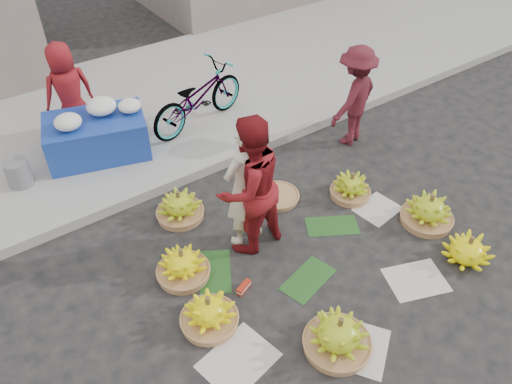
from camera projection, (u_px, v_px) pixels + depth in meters
ground at (304, 265)px, 5.80m from camera, size 80.00×80.00×0.00m
curb at (207, 165)px, 7.13m from camera, size 40.00×0.25×0.15m
sidewalk at (145, 104)px, 8.45m from camera, size 40.00×4.00×0.12m
newspaper_scatter at (351, 311)px, 5.30m from camera, size 3.20×1.80×0.00m
banana_leaves at (287, 258)px, 5.88m from camera, size 2.00×1.00×0.00m
banana_bunch_0 at (209, 313)px, 5.09m from camera, size 0.59×0.59×0.42m
banana_bunch_2 at (338, 335)px, 4.86m from camera, size 0.67×0.67×0.46m
banana_bunch_3 at (468, 249)px, 5.78m from camera, size 0.72×0.72×0.35m
banana_bunch_4 at (429, 210)px, 6.24m from camera, size 0.64×0.64×0.44m
banana_bunch_5 at (351, 187)px, 6.64m from camera, size 0.52×0.52×0.38m
banana_bunch_6 at (183, 265)px, 5.57m from camera, size 0.63×0.63×0.42m
banana_bunch_7 at (179, 206)px, 6.32m from camera, size 0.63×0.63×0.42m
basket_spare at (277, 197)px, 6.68m from camera, size 0.69×0.69×0.06m
incense_stack at (244, 287)px, 5.49m from camera, size 0.21×0.14×0.08m
vendor_cream at (246, 185)px, 5.59m from camera, size 0.68×0.51×1.68m
vendor_red at (249, 187)px, 5.51m from camera, size 0.93×0.76×1.76m
man_striped at (354, 97)px, 7.25m from camera, size 1.11×0.83×1.53m
flower_table at (97, 134)px, 7.08m from camera, size 1.56×1.21×0.80m
grey_bucket at (18, 173)px, 6.63m from camera, size 0.32×0.32×0.36m
flower_vendor at (69, 92)px, 7.17m from camera, size 0.74×0.51×1.47m
bicycle at (198, 97)px, 7.58m from camera, size 1.02×1.87×0.93m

